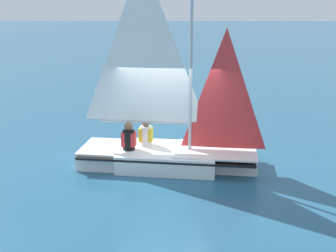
% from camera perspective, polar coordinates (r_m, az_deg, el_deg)
% --- Properties ---
extents(ground_plane, '(260.00, 260.00, 0.00)m').
position_cam_1_polar(ground_plane, '(10.81, -0.00, -5.40)').
color(ground_plane, '#235675').
extents(sailboat_main, '(2.12, 4.57, 5.13)m').
position_cam_1_polar(sailboat_main, '(10.60, -0.25, -2.02)').
color(sailboat_main, white).
rests_on(sailboat_main, ground_plane).
extents(sailor_helm, '(0.33, 0.37, 1.16)m').
position_cam_1_polar(sailor_helm, '(10.95, -3.01, -1.70)').
color(sailor_helm, black).
rests_on(sailor_helm, ground_plane).
extents(sailor_crew, '(0.33, 0.37, 1.16)m').
position_cam_1_polar(sailor_crew, '(10.60, -5.32, -2.34)').
color(sailor_crew, black).
rests_on(sailor_crew, ground_plane).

